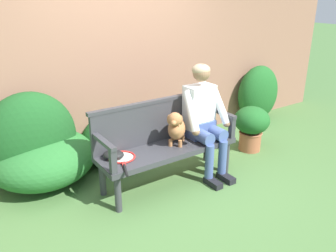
{
  "coord_description": "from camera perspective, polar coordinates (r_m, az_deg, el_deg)",
  "views": [
    {
      "loc": [
        -1.98,
        -2.93,
        2.1
      ],
      "look_at": [
        0.0,
        0.0,
        0.71
      ],
      "focal_mm": 37.2,
      "sensor_mm": 36.0,
      "label": 1
    }
  ],
  "objects": [
    {
      "name": "hedge_bush_mid_right",
      "position": [
        4.24,
        -19.83,
        -4.98
      ],
      "size": [
        1.18,
        1.14,
        0.61
      ],
      "primitive_type": "ellipsoid",
      "color": "#286B2D",
      "rests_on": "ground"
    },
    {
      "name": "brick_garden_fence",
      "position": [
        4.71,
        -8.55,
        9.82
      ],
      "size": [
        8.0,
        0.3,
        2.34
      ],
      "primitive_type": "cube",
      "color": "#936651",
      "rests_on": "ground"
    },
    {
      "name": "bench_armrest_right_end",
      "position": [
        4.21,
        9.38,
        1.17
      ],
      "size": [
        0.06,
        0.49,
        0.28
      ],
      "color": "#38383D",
      "rests_on": "garden_bench"
    },
    {
      "name": "person_seated",
      "position": [
        4.07,
        5.82,
        1.64
      ],
      "size": [
        0.56,
        0.65,
        1.33
      ],
      "color": "black",
      "rests_on": "ground"
    },
    {
      "name": "hedge_bush_mid_left",
      "position": [
        4.56,
        -8.8,
        -1.88
      ],
      "size": [
        0.83,
        0.77,
        0.62
      ],
      "primitive_type": "ellipsoid",
      "color": "#194C1E",
      "rests_on": "ground"
    },
    {
      "name": "hedge_bush_far_right",
      "position": [
        4.15,
        -21.52,
        -2.1
      ],
      "size": [
        1.01,
        0.64,
        1.09
      ],
      "primitive_type": "ellipsoid",
      "color": "#194C1E",
      "rests_on": "ground"
    },
    {
      "name": "hedge_bush_far_left",
      "position": [
        6.07,
        14.52,
        5.19
      ],
      "size": [
        0.79,
        0.5,
        0.94
      ],
      "primitive_type": "ellipsoid",
      "color": "#1E5B23",
      "rests_on": "ground"
    },
    {
      "name": "ground_plane",
      "position": [
        4.12,
        -0.0,
        -9.2
      ],
      "size": [
        40.0,
        40.0,
        0.0
      ],
      "primitive_type": "plane",
      "color": "#4C753D"
    },
    {
      "name": "bench_backrest",
      "position": [
        3.97,
        -1.75,
        1.01
      ],
      "size": [
        1.66,
        0.06,
        0.5
      ],
      "color": "#38383D",
      "rests_on": "garden_bench"
    },
    {
      "name": "bench_armrest_left_end",
      "position": [
        3.41,
        -9.95,
        -3.86
      ],
      "size": [
        0.06,
        0.49,
        0.28
      ],
      "color": "#38383D",
      "rests_on": "garden_bench"
    },
    {
      "name": "potted_plant",
      "position": [
        4.9,
        13.51,
        0.21
      ],
      "size": [
        0.48,
        0.48,
        0.63
      ],
      "color": "#A85B3D",
      "rests_on": "ground"
    },
    {
      "name": "dog_on_bench",
      "position": [
        3.88,
        1.36,
        -0.24
      ],
      "size": [
        0.37,
        0.37,
        0.42
      ],
      "color": "#AD7042",
      "rests_on": "garden_bench"
    },
    {
      "name": "garden_bench",
      "position": [
        3.93,
        -0.0,
        -4.23
      ],
      "size": [
        1.62,
        0.49,
        0.46
      ],
      "color": "#38383D",
      "rests_on": "ground"
    },
    {
      "name": "tennis_racket",
      "position": [
        3.66,
        -7.54,
        -5.25
      ],
      "size": [
        0.37,
        0.58,
        0.03
      ],
      "color": "red",
      "rests_on": "garden_bench"
    },
    {
      "name": "baseball_glove",
      "position": [
        3.66,
        -8.93,
        -4.7
      ],
      "size": [
        0.28,
        0.27,
        0.09
      ],
      "primitive_type": "ellipsoid",
      "rotation": [
        0.0,
        0.0,
        -0.67
      ],
      "color": "black",
      "rests_on": "garden_bench"
    }
  ]
}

